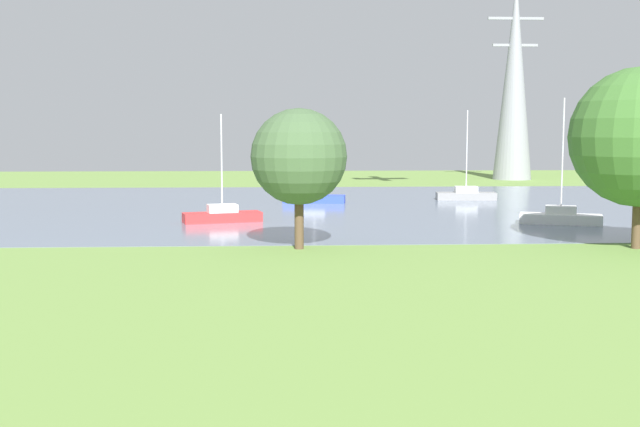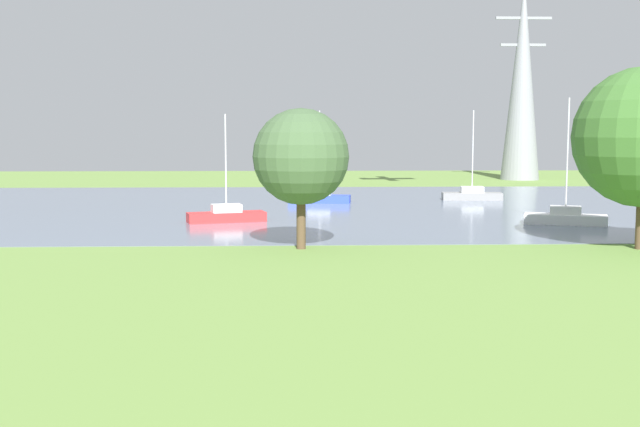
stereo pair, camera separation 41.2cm
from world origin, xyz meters
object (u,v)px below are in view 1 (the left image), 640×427
object	(u,v)px
sailboat_blue	(314,197)
sailboat_red	(222,215)
sailboat_white	(561,216)
electricity_pylon	(514,79)
sailboat_gray	(466,194)
tree_east_near	(299,157)
tree_east_far	(640,137)

from	to	relation	value
sailboat_blue	sailboat_red	size ratio (longest dim) A/B	1.08
sailboat_red	sailboat_white	size ratio (longest dim) A/B	0.88
electricity_pylon	sailboat_blue	bearing A→B (deg)	-130.22
sailboat_white	sailboat_gray	size ratio (longest dim) A/B	1.04
sailboat_blue	tree_east_near	xyz separation A→B (m)	(-1.74, -23.87, 3.95)
sailboat_red	electricity_pylon	bearing A→B (deg)	53.58
tree_east_far	electricity_pylon	world-z (taller)	electricity_pylon
sailboat_white	electricity_pylon	xyz separation A→B (m)	(9.88, 43.35, 11.02)
sailboat_gray	tree_east_far	world-z (taller)	tree_east_far
sailboat_red	tree_east_far	distance (m)	24.40
sailboat_white	tree_east_near	xyz separation A→B (m)	(-16.09, -9.17, 3.94)
sailboat_blue	tree_east_near	world-z (taller)	sailboat_blue
sailboat_blue	sailboat_white	bearing A→B (deg)	-45.67
sailboat_blue	tree_east_far	xyz separation A→B (m)	(14.49, -24.55, 4.88)
sailboat_red	tree_east_far	bearing A→B (deg)	-29.86
tree_east_near	tree_east_far	bearing A→B (deg)	-2.42
sailboat_red	tree_east_far	size ratio (longest dim) A/B	0.77
sailboat_white	sailboat_gray	world-z (taller)	sailboat_white
sailboat_blue	tree_east_near	distance (m)	24.25
sailboat_white	tree_east_far	size ratio (longest dim) A/B	0.87
sailboat_red	tree_east_near	world-z (taller)	tree_east_near
sailboat_white	sailboat_gray	xyz separation A→B (m)	(-1.81, 16.80, -0.00)
sailboat_red	sailboat_gray	distance (m)	23.89
sailboat_white	tree_east_near	bearing A→B (deg)	-150.32
sailboat_gray	electricity_pylon	bearing A→B (deg)	66.22
sailboat_gray	electricity_pylon	distance (m)	31.03
sailboat_red	tree_east_far	xyz separation A→B (m)	(20.73, -11.90, 4.88)
sailboat_red	sailboat_blue	bearing A→B (deg)	63.73
sailboat_blue	sailboat_gray	distance (m)	12.71
sailboat_blue	electricity_pylon	bearing A→B (deg)	49.78
tree_east_near	tree_east_far	size ratio (longest dim) A/B	0.77
sailboat_gray	electricity_pylon	world-z (taller)	electricity_pylon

